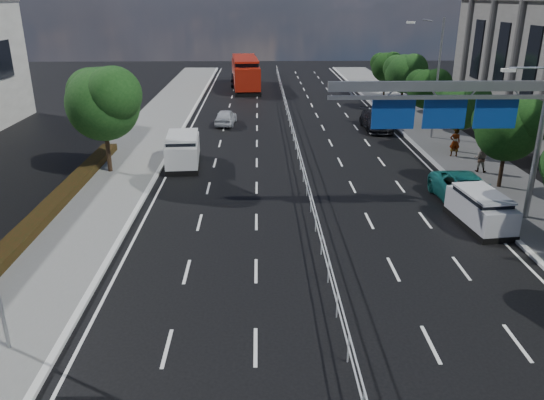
{
  "coord_description": "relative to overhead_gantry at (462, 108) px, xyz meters",
  "views": [
    {
      "loc": [
        -2.63,
        -14.01,
        10.38
      ],
      "look_at": [
        -2.11,
        6.75,
        2.4
      ],
      "focal_mm": 35.0,
      "sensor_mm": 36.0,
      "label": 1
    }
  ],
  "objects": [
    {
      "name": "near_car_silver",
      "position": [
        -12.24,
        21.28,
        -4.94
      ],
      "size": [
        1.91,
        4.04,
        1.33
      ],
      "primitive_type": "imported",
      "rotation": [
        0.0,
        0.0,
        3.05
      ],
      "color": "silver",
      "rests_on": "ground"
    },
    {
      "name": "parked_car_teal",
      "position": [
        1.56,
        1.95,
        -4.82
      ],
      "size": [
        2.67,
        5.66,
        1.56
      ],
      "primitive_type": "imported",
      "rotation": [
        0.0,
        0.0,
        0.01
      ],
      "color": "#166461",
      "rests_on": "ground"
    },
    {
      "name": "kerb_near",
      "position": [
        -15.74,
        -10.05,
        -5.54
      ],
      "size": [
        0.25,
        140.0,
        0.15
      ],
      "primitive_type": "cube",
      "color": "silver",
      "rests_on": "ground"
    },
    {
      "name": "median_fence",
      "position": [
        -6.74,
        12.45,
        -5.08
      ],
      "size": [
        0.05,
        85.0,
        1.02
      ],
      "color": "silver",
      "rests_on": "ground"
    },
    {
      "name": "parked_car_dark",
      "position": [
        0.39,
        19.2,
        -4.85
      ],
      "size": [
        2.16,
        5.22,
        1.51
      ],
      "primitive_type": "imported",
      "rotation": [
        0.0,
        0.0,
        0.01
      ],
      "color": "black",
      "rests_on": "ground"
    },
    {
      "name": "far_tree_g",
      "position": [
        4.51,
        26.92,
        -1.85
      ],
      "size": [
        3.96,
        3.69,
        5.45
      ],
      "color": "black",
      "rests_on": "ground"
    },
    {
      "name": "red_bus",
      "position": [
        -10.96,
        40.85,
        -3.7
      ],
      "size": [
        3.8,
        12.4,
        3.65
      ],
      "rotation": [
        0.0,
        0.0,
        0.07
      ],
      "color": "black",
      "rests_on": "ground"
    },
    {
      "name": "near_tree_back",
      "position": [
        -18.68,
        7.92,
        -1.0
      ],
      "size": [
        4.84,
        4.51,
        6.69
      ],
      "color": "black",
      "rests_on": "ground"
    },
    {
      "name": "ground",
      "position": [
        -6.74,
        -10.05,
        -5.61
      ],
      "size": [
        160.0,
        160.0,
        0.0
      ],
      "primitive_type": "plane",
      "color": "black",
      "rests_on": "ground"
    },
    {
      "name": "pedestrian_b",
      "position": [
        4.41,
        7.26,
        -4.61
      ],
      "size": [
        1.03,
        0.94,
        1.72
      ],
      "primitive_type": "imported",
      "rotation": [
        0.0,
        0.0,
        2.71
      ],
      "color": "gray",
      "rests_on": "sidewalk_far"
    },
    {
      "name": "pedestrian_a",
      "position": [
        3.98,
        10.72,
        -4.49
      ],
      "size": [
        0.74,
        0.52,
        1.95
      ],
      "primitive_type": "imported",
      "rotation": [
        0.0,
        0.0,
        3.06
      ],
      "color": "gray",
      "rests_on": "sidewalk_far"
    },
    {
      "name": "far_tree_d",
      "position": [
        4.51,
        4.42,
        -1.92
      ],
      "size": [
        3.85,
        3.59,
        5.34
      ],
      "color": "black",
      "rests_on": "ground"
    },
    {
      "name": "far_tree_e",
      "position": [
        4.51,
        11.93,
        -2.05
      ],
      "size": [
        3.63,
        3.38,
        5.13
      ],
      "color": "black",
      "rests_on": "ground"
    },
    {
      "name": "near_car_dark",
      "position": [
        -11.75,
        42.45,
        -4.78
      ],
      "size": [
        1.88,
        5.05,
        1.65
      ],
      "primitive_type": "imported",
      "rotation": [
        0.0,
        0.0,
        3.11
      ],
      "color": "black",
      "rests_on": "ground"
    },
    {
      "name": "streetlight_far",
      "position": [
        3.76,
        15.95,
        -0.4
      ],
      "size": [
        2.78,
        2.4,
        9.0
      ],
      "color": "gray",
      "rests_on": "ground"
    },
    {
      "name": "white_minivan",
      "position": [
        -14.35,
        9.49,
        -4.59
      ],
      "size": [
        2.41,
        4.9,
        2.07
      ],
      "rotation": [
        0.0,
        0.0,
        0.08
      ],
      "color": "black",
      "rests_on": "ground"
    },
    {
      "name": "far_tree_h",
      "position": [
        4.5,
        34.43,
        -2.18
      ],
      "size": [
        3.41,
        3.18,
        4.91
      ],
      "color": "black",
      "rests_on": "ground"
    },
    {
      "name": "silver_minivan",
      "position": [
        1.24,
        -0.77,
        -4.76
      ],
      "size": [
        2.19,
        4.3,
        1.72
      ],
      "rotation": [
        0.0,
        0.0,
        0.11
      ],
      "color": "black",
      "rests_on": "ground"
    },
    {
      "name": "overhead_gantry",
      "position": [
        0.0,
        0.0,
        0.0
      ],
      "size": [
        10.24,
        0.38,
        7.45
      ],
      "color": "gray",
      "rests_on": "ground"
    },
    {
      "name": "far_tree_f",
      "position": [
        4.5,
        19.43,
        -2.12
      ],
      "size": [
        3.52,
        3.28,
        5.02
      ],
      "color": "black",
      "rests_on": "ground"
    }
  ]
}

